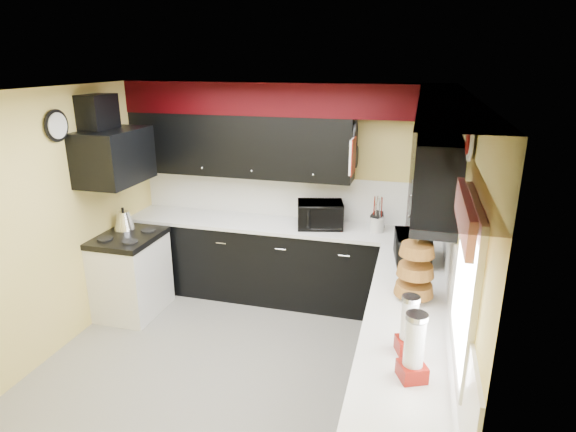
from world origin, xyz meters
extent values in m
plane|color=gray|center=(0.00, 0.00, 0.00)|extent=(3.60, 3.60, 0.00)
cube|color=#E0C666|center=(0.00, 1.80, 1.25)|extent=(3.60, 0.06, 2.50)
cube|color=#E0C666|center=(1.80, 0.00, 1.25)|extent=(0.06, 3.60, 2.50)
cube|color=#E0C666|center=(-1.80, 0.00, 1.25)|extent=(0.06, 3.60, 2.50)
cube|color=white|center=(0.00, 0.00, 2.50)|extent=(3.60, 3.60, 0.06)
cube|color=black|center=(0.00, 1.50, 0.45)|extent=(3.60, 0.60, 0.90)
cube|color=black|center=(1.50, -0.30, 0.45)|extent=(0.60, 3.00, 0.90)
cube|color=white|center=(0.00, 1.50, 0.92)|extent=(3.62, 0.64, 0.04)
cube|color=white|center=(1.50, -0.30, 0.92)|extent=(0.64, 3.02, 0.04)
cube|color=white|center=(0.00, 1.79, 1.19)|extent=(3.60, 0.02, 0.50)
cube|color=white|center=(1.79, 0.00, 1.19)|extent=(0.02, 3.60, 0.50)
cube|color=black|center=(-0.50, 1.62, 1.80)|extent=(2.60, 0.35, 0.70)
cube|color=black|center=(1.62, 0.90, 1.80)|extent=(0.35, 1.80, 0.70)
cube|color=black|center=(0.00, 1.62, 2.33)|extent=(3.60, 0.36, 0.35)
cube|color=black|center=(1.62, -0.18, 2.33)|extent=(0.36, 3.24, 0.35)
cube|color=white|center=(-1.50, 0.75, 0.43)|extent=(0.60, 0.75, 0.86)
cube|color=black|center=(-1.50, 0.75, 0.89)|extent=(0.62, 0.77, 0.06)
cube|color=black|center=(-1.55, 0.75, 1.78)|extent=(0.50, 0.78, 0.55)
cube|color=black|center=(-1.68, 0.75, 2.20)|extent=(0.24, 0.40, 0.40)
cube|color=red|center=(1.73, -0.90, 1.95)|extent=(0.04, 0.88, 0.20)
cube|color=white|center=(0.83, 1.30, 1.80)|extent=(0.03, 0.26, 0.35)
imported|color=black|center=(0.47, 1.50, 1.08)|extent=(0.58, 0.52, 0.29)
imported|color=black|center=(1.49, 0.81, 1.07)|extent=(0.37, 0.50, 0.26)
cylinder|color=beige|center=(1.10, 1.51, 1.02)|extent=(0.18, 0.18, 0.16)
cube|color=black|center=(1.10, 1.55, 1.04)|extent=(0.14, 0.16, 0.21)
camera|label=1|loc=(1.46, -3.50, 2.74)|focal=30.00mm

